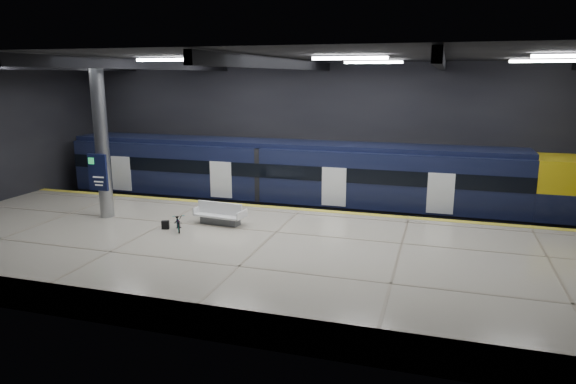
% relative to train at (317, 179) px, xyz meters
% --- Properties ---
extents(ground, '(30.00, 30.00, 0.00)m').
position_rel_train_xyz_m(ground, '(-0.09, -5.50, -2.06)').
color(ground, black).
rests_on(ground, ground).
extents(room_shell, '(30.10, 16.10, 8.05)m').
position_rel_train_xyz_m(room_shell, '(-0.09, -5.49, 3.66)').
color(room_shell, black).
rests_on(room_shell, ground).
extents(platform, '(30.00, 11.00, 1.10)m').
position_rel_train_xyz_m(platform, '(-0.09, -8.00, -1.51)').
color(platform, beige).
rests_on(platform, ground).
extents(safety_strip, '(30.00, 0.40, 0.01)m').
position_rel_train_xyz_m(safety_strip, '(-0.09, -2.75, -0.95)').
color(safety_strip, yellow).
rests_on(safety_strip, platform).
extents(rails, '(30.00, 1.52, 0.16)m').
position_rel_train_xyz_m(rails, '(-0.09, 0.00, -1.98)').
color(rails, gray).
rests_on(rails, ground).
extents(train, '(29.40, 2.84, 3.79)m').
position_rel_train_xyz_m(train, '(0.00, 0.00, 0.00)').
color(train, black).
rests_on(train, ground).
extents(bench, '(2.25, 1.12, 0.96)m').
position_rel_train_xyz_m(bench, '(-2.73, -6.12, -0.62)').
color(bench, '#595B60').
rests_on(bench, platform).
extents(bicycle, '(1.14, 1.41, 0.72)m').
position_rel_train_xyz_m(bicycle, '(-4.00, -7.44, -0.60)').
color(bicycle, '#99999E').
rests_on(bicycle, platform).
extents(pannier_bag, '(0.34, 0.27, 0.35)m').
position_rel_train_xyz_m(pannier_bag, '(-4.60, -7.44, -0.78)').
color(pannier_bag, black).
rests_on(pannier_bag, platform).
extents(info_column, '(0.90, 0.78, 6.90)m').
position_rel_train_xyz_m(info_column, '(-8.09, -6.52, 2.40)').
color(info_column, '#9EA0A5').
rests_on(info_column, platform).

